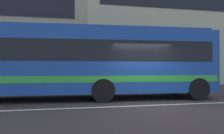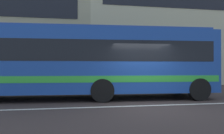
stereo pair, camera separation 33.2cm
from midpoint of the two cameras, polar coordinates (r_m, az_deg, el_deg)
name	(u,v)px [view 2 (the right image)]	position (r m, az deg, el deg)	size (l,w,h in m)	color
ground_plane	(150,106)	(8.42, 11.33, -10.20)	(160.00, 160.00, 0.00)	#3A2F2C
lane_centre_line	(150,106)	(8.42, 11.33, -10.17)	(60.00, 0.16, 0.01)	silver
apartment_block_right	(194,21)	(26.12, 21.68, 11.53)	(24.07, 10.57, 13.63)	#B8B795
transit_bus	(85,60)	(10.08, -6.47, 1.83)	(12.31, 3.25, 3.31)	#1B4398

